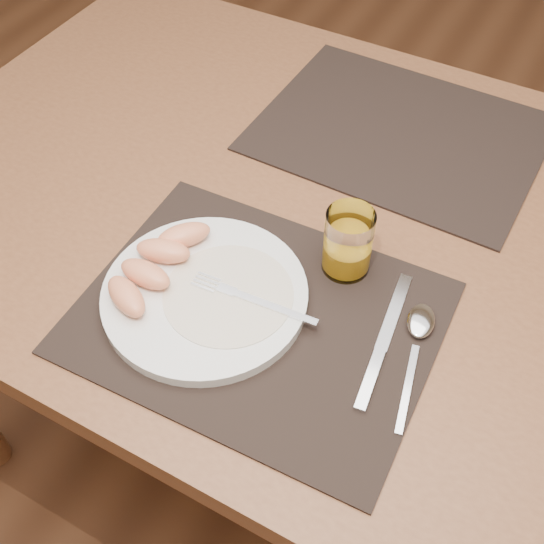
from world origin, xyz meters
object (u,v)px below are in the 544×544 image
at_px(fork, 243,296).
at_px(placemat_near, 258,317).
at_px(spoon, 419,330).
at_px(juice_glass, 348,245).
at_px(plate, 205,295).
at_px(table, 332,252).
at_px(placemat_far, 399,133).
at_px(knife, 380,350).

bearing_deg(fork, placemat_near, -16.85).
bearing_deg(spoon, placemat_near, -158.54).
relative_size(fork, juice_glass, 1.78).
relative_size(placemat_near, fork, 2.57).
bearing_deg(placemat_near, plate, -173.87).
distance_m(table, spoon, 0.25).
distance_m(placemat_far, knife, 0.44).
distance_m(knife, juice_glass, 0.15).
bearing_deg(placemat_far, fork, -95.99).
xyz_separation_m(table, knife, (0.15, -0.19, 0.09)).
height_order(placemat_far, knife, knife).
bearing_deg(placemat_near, juice_glass, 64.41).
distance_m(spoon, juice_glass, 0.15).
relative_size(spoon, juice_glass, 1.95).
distance_m(table, placemat_near, 0.24).
bearing_deg(fork, juice_glass, 54.45).
distance_m(fork, knife, 0.19).
bearing_deg(placemat_near, placemat_far, 87.42).
distance_m(placemat_near, spoon, 0.21).
bearing_deg(juice_glass, spoon, -23.81).
height_order(placemat_near, fork, fork).
bearing_deg(fork, knife, 5.81).
height_order(plate, fork, fork).
xyz_separation_m(spoon, juice_glass, (-0.13, 0.06, 0.04)).
height_order(plate, knife, plate).
height_order(fork, knife, fork).
bearing_deg(spoon, juice_glass, 156.19).
bearing_deg(placemat_far, plate, -101.91).
bearing_deg(knife, table, 128.13).
bearing_deg(spoon, knife, -123.07).
bearing_deg(plate, placemat_near, 6.13).
height_order(table, juice_glass, juice_glass).
bearing_deg(placemat_far, spoon, -64.85).
bearing_deg(juice_glass, plate, -134.60).
relative_size(knife, spoon, 1.15).
relative_size(knife, juice_glass, 2.24).
distance_m(placemat_near, fork, 0.03).
bearing_deg(fork, table, 81.12).
relative_size(plate, spoon, 1.41).
relative_size(placemat_far, fork, 2.57).
bearing_deg(knife, plate, -171.60).
height_order(knife, juice_glass, juice_glass).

